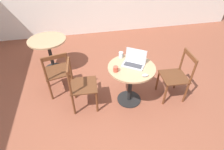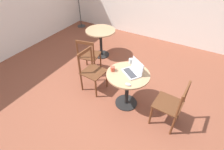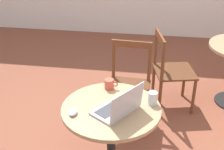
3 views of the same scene
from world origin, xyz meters
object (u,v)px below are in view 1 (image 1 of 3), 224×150
Objects in this scene: mouse at (145,75)px; drinking_glass at (121,55)px; chair_near_front at (176,76)px; laptop at (134,62)px; mug at (116,69)px; chair_near_back at (81,85)px; cafe_table_mid at (49,47)px; chair_mid_left at (57,73)px; cafe_table_near at (131,75)px.

mouse is 0.98× the size of drinking_glass.
chair_near_front is 1.05m from drinking_glass.
mug is at bearing 110.11° from laptop.
mouse is (-0.32, -0.96, 0.31)m from chair_near_back.
drinking_glass is at bearing -126.71° from cafe_table_mid.
cafe_table_mid is at bearing 12.68° from chair_mid_left.
mug is at bearing -139.83° from cafe_table_mid.
cafe_table_mid is at bearing 47.66° from cafe_table_near.
chair_mid_left is (0.55, 2.06, 0.00)m from chair_near_front.
chair_near_back is at bearing 71.53° from mouse.
chair_near_back and chair_near_front have the same top height.
mouse is at bearing -117.42° from mug.
mouse is (-0.33, -0.07, -0.03)m from laptop.
mouse reaches higher than cafe_table_mid.
cafe_table_mid is 0.85× the size of chair_near_back.
chair_near_front is 1.00× the size of chair_mid_left.
laptop is (0.07, -0.06, 0.22)m from cafe_table_near.
chair_mid_left is at bearing 42.03° from chair_near_back.
cafe_table_near is 0.85m from chair_near_back.
mouse is (-0.21, 0.70, 0.31)m from chair_near_front.
mug is (-0.00, 1.10, 0.34)m from chair_near_front.
chair_near_back reaches higher than cafe_table_near.
cafe_table_near is 7.73× the size of mouse.
chair_near_front is (-0.11, -1.66, 0.00)m from chair_near_back.
laptop reaches higher than mouse.
mug is (0.21, 0.40, 0.03)m from mouse.
chair_near_back is at bearing -137.97° from chair_mid_left.
laptop is 0.34m from mouse.
chair_mid_left reaches higher than cafe_table_mid.
mug reaches higher than cafe_table_near.
chair_mid_left is 1.20m from drinking_glass.
cafe_table_near is 1.00× the size of cafe_table_mid.
chair_near_front is at bearing -98.85° from laptop.
chair_mid_left is at bearing 80.63° from drinking_glass.
chair_near_front is (-0.05, -0.83, -0.12)m from cafe_table_near.
chair_near_back is 7.87× the size of mug.
mug reaches higher than mouse.
chair_near_front is 7.87× the size of mug.
cafe_table_mid is 0.82m from chair_mid_left.
mouse is 0.46m from mug.
chair_near_back is at bearing -154.95° from cafe_table_mid.
mug is at bearing -120.06° from chair_mid_left.
cafe_table_near is at bearing 86.27° from chair_near_front.
drinking_glass is (0.37, -0.18, 0.01)m from mug.
drinking_glass is (0.58, 0.23, 0.04)m from mouse.
laptop is at bearing 11.47° from mouse.
chair_near_back reaches higher than drinking_glass.
mug is at bearing 101.72° from cafe_table_near.
cafe_table_near is 7.56× the size of drinking_glass.
chair_mid_left is at bearing 59.94° from mug.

